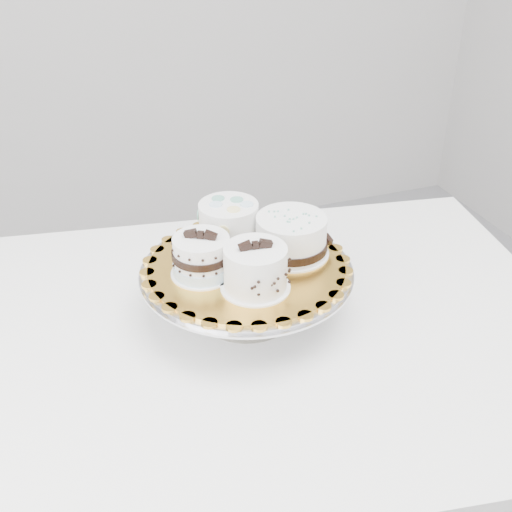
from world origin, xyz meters
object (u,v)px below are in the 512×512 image
object	(u,v)px
cake_board	(247,266)
cake_dots	(229,223)
cake_banded	(202,257)
cake_stand	(247,282)
table	(229,367)
cake_ribbon	(292,237)
cake_swirl	(255,269)

from	to	relation	value
cake_board	cake_dots	distance (m)	0.09
cake_banded	cake_stand	bearing A→B (deg)	31.69
table	cake_dots	size ratio (longest dim) A/B	10.02
cake_banded	cake_ribbon	world-z (taller)	cake_banded
cake_board	cake_ribbon	size ratio (longest dim) A/B	2.33
cake_ribbon	table	bearing A→B (deg)	-171.62
cake_board	cake_ribbon	xyz separation A→B (m)	(0.08, 0.01, 0.03)
cake_swirl	cake_ribbon	bearing A→B (deg)	45.81
cake_stand	cake_dots	distance (m)	0.11
cake_stand	cake_swirl	bearing A→B (deg)	-97.64
cake_board	cake_banded	size ratio (longest dim) A/B	2.63
cake_board	cake_swirl	xyz separation A→B (m)	(-0.01, -0.07, 0.04)
cake_swirl	cake_dots	distance (m)	0.15
table	cake_dots	distance (m)	0.25
cake_stand	cake_ribbon	bearing A→B (deg)	6.76
table	cake_ribbon	size ratio (longest dim) A/B	9.28
cake_stand	cake_dots	size ratio (longest dim) A/B	2.74
cake_stand	cake_board	xyz separation A→B (m)	(0.00, 0.00, 0.03)
table	cake_board	bearing A→B (deg)	43.78
cake_ribbon	cake_dots	bearing A→B (deg)	132.55
cake_board	cake_swirl	distance (m)	0.08
cake_board	cake_ribbon	bearing A→B (deg)	6.76
cake_stand	cake_swirl	xyz separation A→B (m)	(-0.01, -0.07, 0.07)
cake_ribbon	cake_board	bearing A→B (deg)	177.44
table	cake_stand	size ratio (longest dim) A/B	3.66
cake_banded	cake_dots	world-z (taller)	cake_banded
table	cake_stand	world-z (taller)	cake_stand
table	cake_board	world-z (taller)	cake_board
table	cake_swirl	xyz separation A→B (m)	(0.04, -0.04, 0.21)
cake_banded	cake_board	bearing A→B (deg)	31.69
table	cake_ribbon	xyz separation A→B (m)	(0.13, 0.04, 0.21)
table	cake_banded	size ratio (longest dim) A/B	10.50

